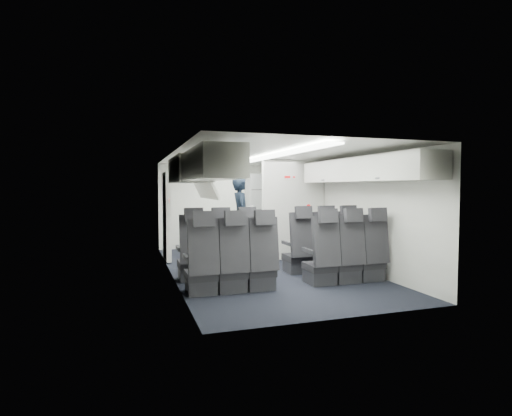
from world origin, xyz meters
TOP-DOWN VIEW (x-y plane):
  - cabin_shell at (0.00, 0.00)m, footprint 3.41×6.01m
  - seat_row_front at (-0.00, -0.53)m, footprint 3.33×0.56m
  - seat_row_mid at (-0.00, -1.43)m, footprint 3.33×0.56m
  - overhead_bin_left_rear at (-1.40, -2.00)m, footprint 0.53×1.80m
  - overhead_bin_left_front_open at (-1.44, -0.25)m, footprint 0.64×1.70m
  - overhead_bin_right_rear at (1.40, -2.00)m, footprint 0.53×1.80m
  - overhead_bin_right_front at (1.40, -0.25)m, footprint 0.53×1.70m
  - bulkhead_partition at (0.98, 0.80)m, footprint 1.40×0.15m
  - galley_unit at (0.95, 2.72)m, footprint 0.85×0.52m
  - boarding_door at (-1.64, 1.55)m, footprint 0.12×1.27m
  - flight_attendant at (0.04, 1.64)m, footprint 0.50×0.70m
  - carry_on_bag at (-1.44, -0.46)m, footprint 0.47×0.39m
  - papers at (0.23, 1.59)m, footprint 0.22×0.08m

SIDE VIEW (x-z plane):
  - seat_row_front at x=0.00m, z-range -0.21..1.02m
  - seat_row_mid at x=0.00m, z-range -0.21..1.02m
  - flight_attendant at x=0.04m, z-range 0.00..1.80m
  - galley_unit at x=0.95m, z-range 0.00..1.90m
  - boarding_door at x=-1.64m, z-range 0.02..1.88m
  - papers at x=0.23m, z-range 0.98..1.13m
  - bulkhead_partition at x=0.98m, z-range 0.01..2.14m
  - cabin_shell at x=0.00m, z-range 0.04..2.21m
  - overhead_bin_left_front_open at x=-1.44m, z-range 1.38..2.10m
  - carry_on_bag at x=-1.44m, z-range 1.70..1.95m
  - overhead_bin_right_front at x=1.40m, z-range 1.66..2.06m
  - overhead_bin_left_rear at x=-1.40m, z-range 1.66..2.06m
  - overhead_bin_right_rear at x=1.40m, z-range 1.66..2.06m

